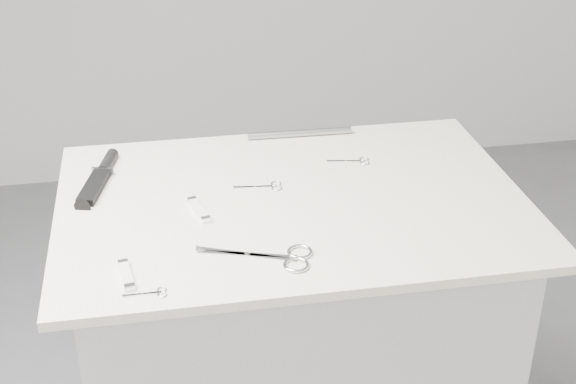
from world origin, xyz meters
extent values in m
cube|color=beige|center=(0.00, 0.00, 0.45)|extent=(0.90, 0.60, 0.90)
cube|color=beige|center=(0.00, 0.00, 0.91)|extent=(1.00, 0.70, 0.02)
cube|color=silver|center=(-0.13, -0.20, 0.92)|extent=(0.19, 0.09, 0.00)
cylinder|color=silver|center=(-0.13, -0.20, 0.92)|extent=(0.01, 0.01, 0.01)
torus|color=silver|center=(-0.03, -0.22, 0.92)|extent=(0.05, 0.05, 0.01)
torus|color=silver|center=(-0.04, -0.26, 0.92)|extent=(0.05, 0.05, 0.01)
cube|color=silver|center=(-0.07, 0.06, 0.92)|extent=(0.09, 0.02, 0.00)
cylinder|color=silver|center=(-0.07, 0.06, 0.92)|extent=(0.01, 0.01, 0.00)
torus|color=silver|center=(-0.02, 0.07, 0.92)|extent=(0.02, 0.02, 0.00)
torus|color=silver|center=(-0.03, 0.05, 0.92)|extent=(0.02, 0.02, 0.00)
cube|color=silver|center=(0.16, 0.15, 0.92)|extent=(0.09, 0.03, 0.00)
cylinder|color=silver|center=(0.16, 0.15, 0.92)|extent=(0.00, 0.00, 0.00)
torus|color=silver|center=(0.20, 0.16, 0.92)|extent=(0.02, 0.02, 0.00)
torus|color=silver|center=(0.20, 0.14, 0.92)|extent=(0.02, 0.02, 0.00)
cube|color=silver|center=(-0.32, -0.30, 0.92)|extent=(0.07, 0.01, 0.00)
cylinder|color=silver|center=(-0.32, -0.30, 0.92)|extent=(0.00, 0.00, 0.00)
torus|color=silver|center=(-0.29, -0.29, 0.92)|extent=(0.02, 0.02, 0.00)
torus|color=silver|center=(-0.29, -0.31, 0.92)|extent=(0.02, 0.02, 0.00)
cube|color=black|center=(-0.42, 0.12, 0.93)|extent=(0.08, 0.16, 0.02)
cube|color=gray|center=(-0.40, 0.19, 0.93)|extent=(0.06, 0.02, 0.02)
cylinder|color=black|center=(-0.39, 0.23, 0.93)|extent=(0.05, 0.10, 0.03)
cube|color=white|center=(-0.20, -0.02, 0.93)|extent=(0.04, 0.10, 0.01)
cube|color=silver|center=(-0.21, 0.02, 0.93)|extent=(0.02, 0.02, 0.01)
cube|color=silver|center=(-0.19, -0.07, 0.93)|extent=(0.02, 0.02, 0.01)
cube|color=white|center=(-0.35, -0.24, 0.93)|extent=(0.03, 0.09, 0.01)
cube|color=silver|center=(-0.36, -0.20, 0.93)|extent=(0.02, 0.01, 0.01)
cube|color=silver|center=(-0.35, -0.28, 0.93)|extent=(0.02, 0.01, 0.01)
cylinder|color=gray|center=(0.08, 0.31, 0.93)|extent=(0.26, 0.02, 0.02)
camera|label=1|loc=(-0.28, -1.48, 1.75)|focal=50.00mm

